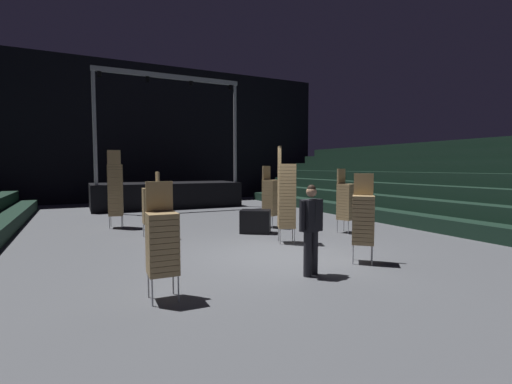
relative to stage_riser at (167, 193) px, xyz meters
name	(u,v)px	position (x,y,z in m)	size (l,w,h in m)	color
ground_plane	(275,257)	(0.00, -11.18, -0.76)	(22.00, 30.00, 0.10)	#515459
arena_end_wall	(151,133)	(0.00, 3.82, 3.29)	(22.00, 0.30, 8.00)	black
bleacher_bank_right	(469,180)	(8.38, -10.18, 0.86)	(5.25, 24.00, 3.15)	black
stage_riser	(167,193)	(0.00, 0.00, 0.00)	(7.05, 2.76, 6.32)	black
man_with_tie	(311,225)	(-0.16, -12.83, 0.24)	(0.57, 0.32, 1.69)	black
chair_stack_front_left	(271,197)	(1.76, -7.73, 0.31)	(0.59, 0.59, 2.05)	#B2B5BA
chair_stack_front_right	(151,205)	(-2.14, -7.79, 0.23)	(0.46, 0.46, 1.88)	#B2B5BA
chair_stack_mid_left	(162,241)	(-2.89, -12.87, 0.19)	(0.45, 0.45, 1.79)	#B2B5BA
chair_stack_mid_right	(115,189)	(-2.89, -5.53, 0.56)	(0.51, 0.51, 2.56)	#B2B5BA
chair_stack_mid_centre	(363,218)	(1.35, -12.54, 0.23)	(0.62, 0.62, 1.88)	#B2B5BA
chair_stack_rear_left	(286,195)	(0.95, -10.09, 0.56)	(0.58, 0.58, 2.56)	#B2B5BA
chair_stack_rear_right	(346,201)	(3.36, -9.63, 0.27)	(0.56, 0.56, 1.96)	#B2B5BA
equipment_road_case	(255,221)	(0.85, -8.43, -0.36)	(0.90, 0.60, 0.70)	black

